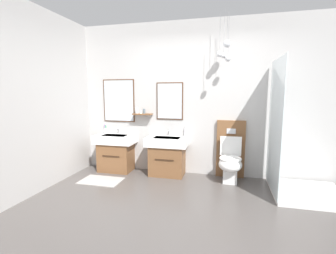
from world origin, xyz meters
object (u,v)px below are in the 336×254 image
vanity_sink_left (116,151)px  vanity_sink_right (167,155)px  toothbrush_cup (105,130)px  shower_tray (295,168)px  toilet (230,158)px  soap_dispenser (186,132)px

vanity_sink_left → vanity_sink_right: (1.00, 0.00, 0.00)m
vanity_sink_right → toothbrush_cup: 1.35m
vanity_sink_right → shower_tray: 2.04m
vanity_sink_right → toothbrush_cup: (-1.29, 0.15, 0.37)m
vanity_sink_left → toilet: bearing=-0.2°
toothbrush_cup → soap_dispenser: toothbrush_cup is taller
toilet → toothbrush_cup: size_ratio=4.89×
vanity_sink_left → shower_tray: bearing=-6.9°
toothbrush_cup → vanity_sink_left: bearing=-27.8°
toilet → soap_dispenser: 0.90m
shower_tray → soap_dispenser: bearing=162.8°
toilet → shower_tray: bearing=-21.4°
vanity_sink_left → soap_dispenser: size_ratio=4.14×
vanity_sink_left → toothbrush_cup: 0.50m
soap_dispenser → shower_tray: (1.70, -0.53, -0.37)m
vanity_sink_left → vanity_sink_right: size_ratio=1.00×
toilet → toothbrush_cup: bearing=176.1°
soap_dispenser → shower_tray: size_ratio=0.09×
soap_dispenser → shower_tray: bearing=-17.2°
vanity_sink_left → toothbrush_cup: toothbrush_cup is taller
vanity_sink_right → shower_tray: size_ratio=0.38×
soap_dispenser → toilet: bearing=-12.1°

